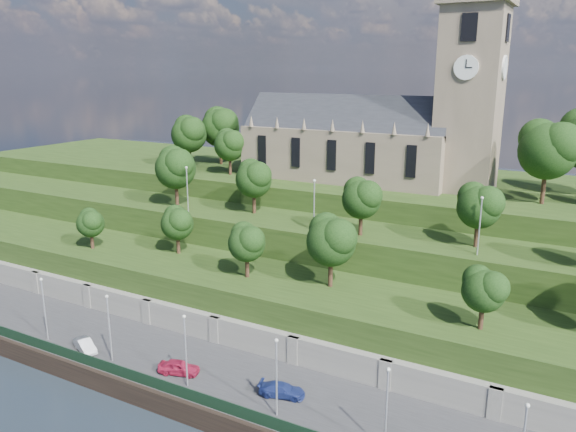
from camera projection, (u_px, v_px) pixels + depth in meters
The scene contains 17 objects.
ground at pixel (189, 423), 51.92m from camera, with size 320.00×320.00×0.00m, color black.
promenade at pixel (225, 383), 56.76m from camera, with size 160.00×12.00×2.00m, color #2D2D30.
quay_wall at pixel (188, 413), 51.60m from camera, with size 160.00×0.50×2.20m, color black.
fence at pixel (191, 395), 51.77m from camera, with size 160.00×0.10×1.20m, color black.
retaining_wall at pixel (256, 345), 61.45m from camera, with size 160.00×2.10×5.00m.
embankment_lower at pixel (283, 312), 66.18m from camera, with size 160.00×12.00×8.00m, color #203612.
embankment_upper at pixel (323, 268), 75.01m from camera, with size 160.00×10.00×12.00m, color #203612.
hilltop at pixel (378, 221), 92.45m from camera, with size 160.00×32.00×15.00m, color #203612.
church at pixel (377, 132), 84.87m from camera, with size 38.60×12.35×27.60m.
trees_lower at pixel (336, 247), 61.39m from camera, with size 66.83×8.61×8.32m.
trees_upper at pixel (326, 186), 71.20m from camera, with size 61.95×8.05×8.95m.
trees_hilltop at pixel (401, 138), 82.87m from camera, with size 69.93×16.48×11.84m.
lamp_posts_promenade at pixel (185, 345), 53.37m from camera, with size 60.36×0.36×7.46m.
lamp_posts_upper at pixel (314, 201), 69.96m from camera, with size 40.36×0.36×6.60m.
car_left at pixel (179, 367), 56.44m from camera, with size 1.69×4.19×1.43m, color #AA1C3D.
car_middle at pixel (85, 345), 61.04m from camera, with size 1.38×3.95×1.30m, color silver.
car_right at pixel (282, 390), 52.59m from camera, with size 1.78×4.38×1.27m, color navy.
Camera 1 is at (29.88, -35.36, 31.75)m, focal length 35.00 mm.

